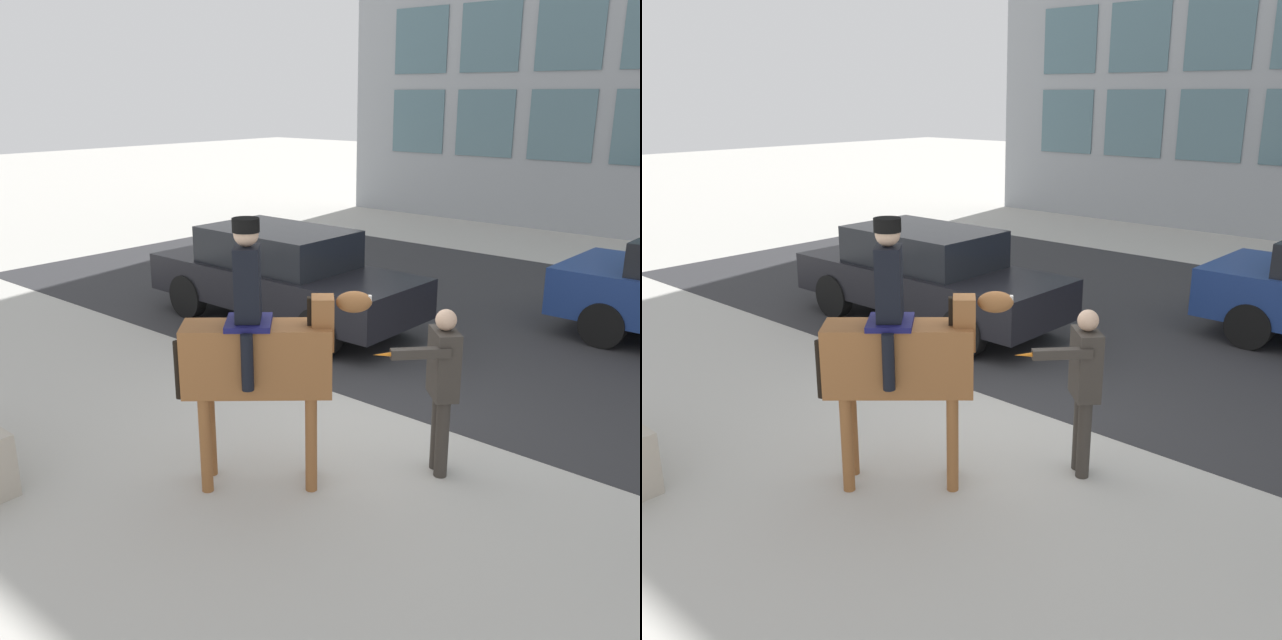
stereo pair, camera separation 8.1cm
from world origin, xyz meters
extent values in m
plane|color=#B2AFA8|center=(0.00, 0.00, 0.00)|extent=(80.00, 80.00, 0.00)
cube|color=#2D2D30|center=(0.00, 4.75, 0.00)|extent=(20.14, 8.50, 0.01)
cube|color=slate|center=(-7.76, 12.83, 2.77)|extent=(1.77, 0.02, 1.81)
cube|color=slate|center=(-5.54, 12.83, 2.77)|extent=(1.77, 0.02, 1.81)
cube|color=slate|center=(-3.32, 12.83, 2.77)|extent=(1.77, 0.02, 1.81)
cube|color=slate|center=(-7.76, 12.83, 5.03)|extent=(1.77, 0.02, 1.81)
cube|color=slate|center=(-5.54, 12.83, 5.03)|extent=(1.77, 0.02, 1.81)
cube|color=slate|center=(-3.32, 12.83, 5.03)|extent=(1.77, 0.02, 1.81)
cube|color=brown|center=(0.08, -1.61, 1.26)|extent=(1.30, 1.23, 0.64)
cylinder|color=brown|center=(0.34, -1.17, 0.47)|extent=(0.11, 0.11, 0.94)
cylinder|color=brown|center=(0.55, -1.40, 0.47)|extent=(0.11, 0.11, 0.94)
cylinder|color=brown|center=(-0.38, -1.82, 0.47)|extent=(0.11, 0.11, 0.94)
cylinder|color=brown|center=(-0.18, -2.05, 0.47)|extent=(0.11, 0.11, 0.94)
cube|color=brown|center=(0.53, -1.22, 1.60)|extent=(0.31, 0.31, 0.48)
cube|color=black|center=(0.44, -1.30, 1.62)|extent=(0.08, 0.09, 0.43)
ellipsoid|color=brown|center=(0.73, -1.03, 1.79)|extent=(0.37, 0.36, 0.19)
cube|color=silver|center=(0.81, -0.97, 1.81)|extent=(0.12, 0.11, 0.08)
cylinder|color=black|center=(-0.45, -2.09, 1.15)|extent=(0.09, 0.09, 0.55)
cube|color=#14144C|center=(0.03, -1.66, 1.60)|extent=(0.62, 0.63, 0.05)
cube|color=black|center=(0.03, -1.66, 1.96)|extent=(0.38, 0.39, 0.66)
sphere|color=#D1A889|center=(0.03, -1.66, 2.40)|extent=(0.22, 0.22, 0.22)
cylinder|color=black|center=(0.03, -1.66, 2.48)|extent=(0.24, 0.24, 0.12)
cylinder|color=black|center=(-0.15, -1.45, 1.33)|extent=(0.11, 0.11, 0.51)
cylinder|color=black|center=(0.21, -1.86, 1.33)|extent=(0.11, 0.11, 0.51)
cylinder|color=#332D28|center=(1.33, -0.39, 0.40)|extent=(0.13, 0.13, 0.81)
cylinder|color=#332D28|center=(1.21, -0.28, 0.40)|extent=(0.13, 0.13, 0.81)
cube|color=#332D28|center=(1.27, -0.33, 1.14)|extent=(0.44, 0.43, 0.66)
sphere|color=#D1A889|center=(1.27, -0.33, 1.57)|extent=(0.20, 0.20, 0.20)
cube|color=#332D28|center=(1.21, -0.66, 1.32)|extent=(0.44, 0.46, 0.09)
cone|color=orange|center=(0.98, -0.91, 1.32)|extent=(0.15, 0.16, 0.04)
cube|color=black|center=(-3.16, 2.13, 0.66)|extent=(4.64, 1.71, 0.61)
cube|color=black|center=(-3.28, 2.13, 1.25)|extent=(2.32, 1.51, 0.57)
cylinder|color=black|center=(-1.72, 1.34, 0.36)|extent=(0.72, 0.21, 0.72)
cylinder|color=black|center=(-1.72, 2.92, 0.36)|extent=(0.72, 0.21, 0.72)
cylinder|color=black|center=(-4.60, 1.34, 0.36)|extent=(0.72, 0.21, 0.72)
cylinder|color=black|center=(-4.60, 2.92, 0.36)|extent=(0.72, 0.21, 0.72)
cylinder|color=black|center=(1.14, 4.36, 0.34)|extent=(0.68, 0.24, 0.68)
camera|label=1|loc=(4.47, -5.82, 3.55)|focal=40.00mm
camera|label=2|loc=(4.53, -5.77, 3.55)|focal=40.00mm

